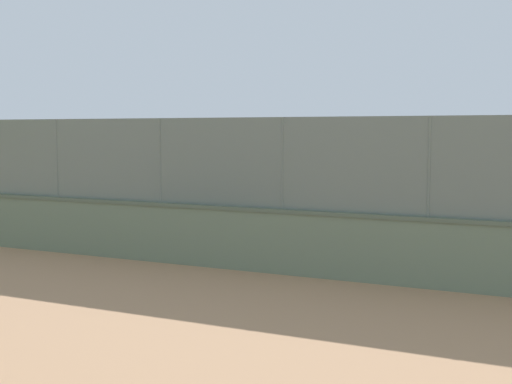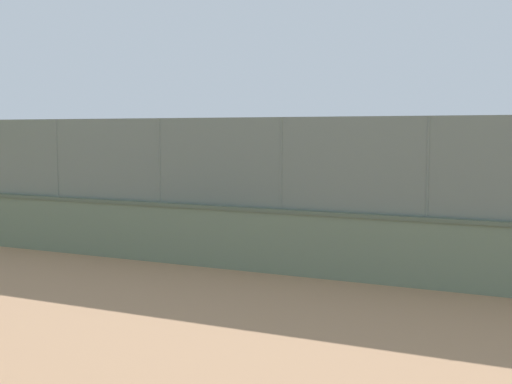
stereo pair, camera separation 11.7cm
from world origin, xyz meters
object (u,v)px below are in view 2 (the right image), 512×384
(player_baseline_waiting, at_px, (191,210))
(sports_ball, at_px, (262,250))
(player_at_service_line, at_px, (337,207))
(spare_ball_by_wall, at_px, (227,256))
(player_crossing_court, at_px, (266,206))

(player_baseline_waiting, xyz_separation_m, sports_ball, (-2.60, 0.66, -0.83))
(sports_ball, bearing_deg, player_at_service_line, -114.58)
(player_baseline_waiting, bearing_deg, spare_ball_by_wall, 141.42)
(player_crossing_court, relative_size, sports_ball, 15.31)
(player_crossing_court, relative_size, player_baseline_waiting, 1.10)
(player_crossing_court, distance_m, sports_ball, 2.04)
(player_at_service_line, bearing_deg, sports_ball, 65.42)
(player_baseline_waiting, distance_m, spare_ball_by_wall, 2.97)
(player_crossing_court, distance_m, player_baseline_waiting, 2.11)
(player_crossing_court, height_order, sports_ball, player_crossing_court)
(player_at_service_line, height_order, sports_ball, player_at_service_line)
(player_crossing_court, bearing_deg, spare_ball_by_wall, 97.65)
(player_crossing_court, distance_m, player_at_service_line, 1.97)
(player_crossing_court, height_order, spare_ball_by_wall, player_crossing_court)
(spare_ball_by_wall, bearing_deg, player_baseline_waiting, -38.58)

